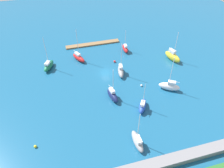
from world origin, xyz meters
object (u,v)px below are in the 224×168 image
Objects in this scene: sailboat_yellow_east_end at (173,56)px; pier_dock at (93,44)px; mooring_buoy_white at (141,85)px; mooring_buoy_yellow at (35,146)px; sailboat_gray_center_basin at (137,141)px; mooring_buoy_red at (115,61)px; sailboat_blue_inner_mooring at (143,106)px; sailboat_red_far_north at (79,57)px; sailboat_red_by_breakwater at (125,48)px; sailboat_green_off_beacon at (49,66)px; sailboat_gray_west_end at (121,71)px; sailboat_navy_along_channel at (113,95)px; sailboat_white_lone_north at (169,86)px.

pier_dock is at bearing -142.07° from sailboat_yellow_east_end.
mooring_buoy_white reaches higher than pier_dock.
sailboat_gray_center_basin is at bearing 166.68° from mooring_buoy_yellow.
mooring_buoy_red reaches higher than pier_dock.
mooring_buoy_white is at bearing 11.84° from sailboat_blue_inner_mooring.
pier_dock is 1.76× the size of sailboat_red_far_north.
sailboat_red_by_breakwater is at bearing 143.69° from pier_dock.
sailboat_gray_center_basin is at bearing 82.87° from mooring_buoy_red.
sailboat_green_off_beacon reaches higher than mooring_buoy_white.
sailboat_red_by_breakwater is at bearing 167.53° from sailboat_gray_west_end.
mooring_buoy_red is 15.11m from mooring_buoy_white.
sailboat_navy_along_channel is 18.08m from mooring_buoy_red.
sailboat_gray_west_end is 14.30m from sailboat_red_by_breakwater.
mooring_buoy_white is at bearing -72.61° from sailboat_yellow_east_end.
sailboat_white_lone_north is at bearing 77.12° from sailboat_navy_along_channel.
sailboat_gray_center_basin is (24.30, 29.42, -0.48)m from sailboat_yellow_east_end.
sailboat_white_lone_north is at bearing 18.79° from sailboat_red_far_north.
sailboat_green_off_beacon is at bearing 33.45° from pier_dock.
sailboat_navy_along_channel is at bearing 71.91° from mooring_buoy_red.
sailboat_navy_along_channel reaches higher than sailboat_blue_inner_mooring.
mooring_buoy_yellow is at bearing 131.35° from sailboat_blue_inner_mooring.
sailboat_gray_west_end is 1.07× the size of sailboat_yellow_east_end.
sailboat_blue_inner_mooring is at bearing 92.74° from mooring_buoy_red.
sailboat_white_lone_north is 39.94m from sailboat_green_off_beacon.
mooring_buoy_white is (-4.35, 14.47, -0.06)m from mooring_buoy_red.
sailboat_green_off_beacon is at bearing -101.25° from sailboat_gray_west_end.
sailboat_gray_west_end is 8.77m from mooring_buoy_white.
sailboat_yellow_east_end is 43.03m from sailboat_green_off_beacon.
sailboat_white_lone_north is (-10.67, -5.23, 0.17)m from sailboat_blue_inner_mooring.
mooring_buoy_red is (1.12, -23.30, -0.77)m from sailboat_blue_inner_mooring.
sailboat_yellow_east_end is 38.17m from sailboat_gray_center_basin.
sailboat_red_by_breakwater reaches higher than mooring_buoy_red.
sailboat_blue_inner_mooring is (-1.06, 16.42, -0.09)m from sailboat_gray_west_end.
mooring_buoy_red is at bearing 34.68° from sailboat_blue_inner_mooring.
sailboat_yellow_east_end is at bearing -122.64° from sailboat_red_by_breakwater.
sailboat_white_lone_north reaches higher than sailboat_red_by_breakwater.
sailboat_navy_along_channel is 15.52× the size of mooring_buoy_yellow.
sailboat_navy_along_channel is 1.24× the size of sailboat_red_by_breakwater.
sailboat_white_lone_north is 14.90× the size of mooring_buoy_red.
sailboat_green_off_beacon is (16.80, -19.73, -0.10)m from sailboat_navy_along_channel.
mooring_buoy_white is (7.44, -3.61, -0.99)m from sailboat_white_lone_north.
mooring_buoy_yellow is at bearing 47.00° from sailboat_white_lone_north.
sailboat_red_far_north is 1.16× the size of sailboat_navy_along_channel.
sailboat_red_far_north is at bearing -11.25° from sailboat_white_lone_north.
mooring_buoy_white is at bearing 106.72° from mooring_buoy_red.
sailboat_blue_inner_mooring is 28.66m from mooring_buoy_yellow.
mooring_buoy_white is at bearing 41.01° from sailboat_gray_west_end.
sailboat_red_by_breakwater is 12.90× the size of mooring_buoy_white.
sailboat_white_lone_north is 1.36× the size of sailboat_red_by_breakwater.
sailboat_white_lone_north is at bearing -46.18° from sailboat_gray_center_basin.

